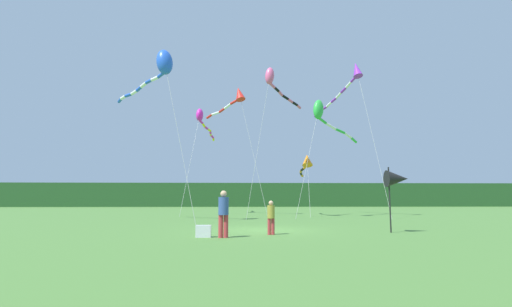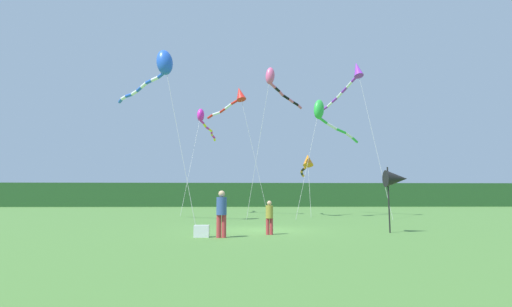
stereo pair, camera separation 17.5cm
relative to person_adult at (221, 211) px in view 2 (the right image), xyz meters
The scene contains 13 objects.
ground_plane 3.53m from the person_adult, 63.41° to the left, with size 120.00×120.00×0.00m, color #477533.
distant_treeline 48.08m from the person_adult, 88.18° to the left, with size 108.00×3.59×3.79m, color #234C23.
person_adult is the anchor object (origin of this frame).
person_child 2.06m from the person_adult, 29.94° to the left, with size 0.28×0.28×1.29m.
cooler_box 1.03m from the person_adult, 165.94° to the left, with size 0.54×0.31×0.43m, color silver.
banner_flag_pole 7.35m from the person_adult, 13.39° to the left, with size 0.90×0.70×2.66m.
kite_red 19.21m from the person_adult, 89.41° to the left, with size 5.17×5.67×10.68m.
kite_rainbow 16.37m from the person_adult, 77.28° to the left, with size 4.56×5.15×10.96m.
kite_orange 17.28m from the person_adult, 70.02° to the left, with size 0.91×6.06×4.95m.
kite_blue 12.83m from the person_adult, 116.11° to the left, with size 6.07×5.44×10.42m.
kite_magenta 22.24m from the person_adult, 98.38° to the left, with size 1.91×9.57×9.64m.
kite_purple 20.21m from the person_adult, 58.50° to the left, with size 3.04×9.97×11.96m.
kite_green 16.90m from the person_adult, 64.15° to the left, with size 6.30×6.55×8.80m.
Camera 2 is at (-0.74, -16.55, 1.40)m, focal length 26.29 mm.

